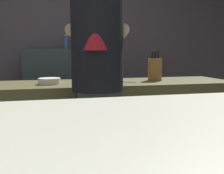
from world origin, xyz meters
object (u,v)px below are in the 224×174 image
object	(u,v)px
bartender	(97,76)
bottle_olive_oil	(73,44)
mixing_bowl	(49,81)
knife_block	(155,69)
bottle_soy	(66,44)
chefs_knife	(122,82)

from	to	relation	value
bartender	bottle_olive_oil	world-z (taller)	bartender
bartender	mixing_bowl	world-z (taller)	bartender
mixing_bowl	bartender	bearing A→B (deg)	-52.75
mixing_bowl	bottle_olive_oil	world-z (taller)	bottle_olive_oil
knife_block	bottle_olive_oil	world-z (taller)	bottle_olive_oil
bottle_soy	bottle_olive_oil	bearing A→B (deg)	-10.94
chefs_knife	bottle_soy	xyz separation A→B (m)	(-0.39, 1.29, 0.36)
bottle_olive_oil	bottle_soy	size ratio (longest dim) A/B	0.93
bottle_olive_oil	bottle_soy	xyz separation A→B (m)	(-0.09, 0.02, 0.00)
bottle_olive_oil	bottle_soy	world-z (taller)	bottle_soy
bartender	knife_block	xyz separation A→B (m)	(0.60, 0.46, 0.01)
knife_block	bottle_soy	size ratio (longest dim) A/B	1.46
bartender	knife_block	size ratio (longest dim) A/B	6.52
knife_block	bottle_olive_oil	xyz separation A→B (m)	(-0.62, 1.22, 0.26)
mixing_bowl	chefs_knife	size ratio (longest dim) A/B	0.73
bartender	mixing_bowl	bearing A→B (deg)	51.15
mixing_bowl	bottle_olive_oil	distance (m)	1.34
knife_block	bottle_olive_oil	distance (m)	1.39
mixing_bowl	knife_block	bearing A→B (deg)	3.06
mixing_bowl	chefs_knife	distance (m)	0.60
bottle_olive_oil	knife_block	bearing A→B (deg)	-62.96
bartender	bottle_olive_oil	bearing A→B (deg)	14.58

